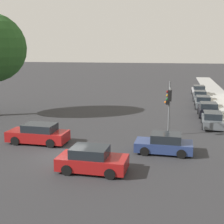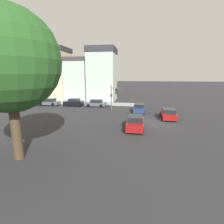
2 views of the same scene
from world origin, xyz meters
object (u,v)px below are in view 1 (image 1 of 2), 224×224
parked_car_2 (203,102)px  parked_car_4 (199,90)px  crossing_car_0 (38,134)px  parked_car_3 (200,96)px  crossing_car_2 (164,144)px  traffic_signal (169,101)px  parked_car_1 (208,110)px  crossing_car_1 (92,160)px  parked_car_0 (212,120)px

parked_car_2 → parked_car_4: (0.16, 11.03, 0.04)m
crossing_car_0 → parked_car_3: crossing_car_0 is taller
crossing_car_2 → parked_car_3: 24.47m
traffic_signal → parked_car_1: size_ratio=1.18×
crossing_car_0 → crossing_car_2: (9.51, -0.39, -0.06)m
crossing_car_0 → parked_car_3: size_ratio=1.19×
parked_car_4 → crossing_car_0: bearing=153.6°
parked_car_3 → parked_car_4: 5.35m
crossing_car_0 → parked_car_2: 22.51m
crossing_car_0 → crossing_car_2: size_ratio=1.17×
crossing_car_1 → parked_car_3: 29.45m
traffic_signal → crossing_car_0: bearing=20.4°
crossing_car_0 → crossing_car_1: bearing=141.1°
crossing_car_2 → parked_car_0: size_ratio=0.92×
parked_car_1 → parked_car_2: bearing=1.5°
crossing_car_1 → parked_car_3: bearing=75.2°
crossing_car_0 → parked_car_0: (13.51, 8.11, -0.06)m
crossing_car_2 → parked_car_3: crossing_car_2 is taller
parked_car_0 → parked_car_1: size_ratio=1.11×
crossing_car_2 → parked_car_0: parked_car_0 is taller
parked_car_3 → parked_car_0: bearing=-178.0°
crossing_car_1 → parked_car_2: (7.88, 22.69, -0.01)m
traffic_signal → parked_car_4: size_ratio=1.01×
parked_car_0 → parked_car_3: parked_car_0 is taller
parked_car_0 → parked_car_4: (0.04, 21.00, 0.06)m
parked_car_2 → parked_car_3: bearing=0.5°
parked_car_1 → parked_car_0: bearing=179.1°
crossing_car_2 → parked_car_4: (4.04, 29.50, 0.07)m
parked_car_3 → parked_car_4: parked_car_4 is taller
crossing_car_2 → parked_car_2: parked_car_2 is taller
crossing_car_0 → crossing_car_1: crossing_car_0 is taller
crossing_car_2 → parked_car_1: (4.05, 13.15, 0.06)m
traffic_signal → parked_car_0: 6.15m
crossing_car_0 → crossing_car_1: 7.18m
crossing_car_1 → parked_car_2: crossing_car_1 is taller
traffic_signal → parked_car_4: bearing=-100.9°
crossing_car_1 → parked_car_3: (7.90, 28.37, -0.05)m
crossing_car_2 → parked_car_3: bearing=-98.6°
crossing_car_2 → parked_car_2: bearing=-101.3°
crossing_car_1 → crossing_car_2: bearing=47.2°
parked_car_4 → parked_car_2: bearing=177.7°
crossing_car_0 → parked_car_4: size_ratio=1.02×
crossing_car_0 → parked_car_4: bearing=-114.0°
parked_car_0 → crossing_car_0: bearing=122.9°
parked_car_1 → parked_car_2: 5.32m
crossing_car_1 → parked_car_3: size_ratio=1.06×
crossing_car_2 → parked_car_4: parked_car_4 is taller
traffic_signal → parked_car_1: bearing=-116.1°
parked_car_4 → crossing_car_2: bearing=170.8°
crossing_car_1 → parked_car_0: size_ratio=0.96×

